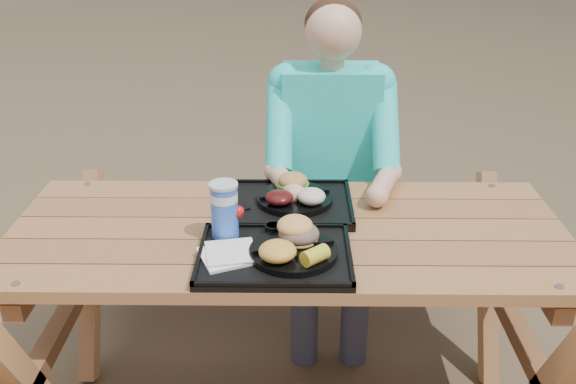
{
  "coord_description": "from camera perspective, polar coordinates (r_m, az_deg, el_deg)",
  "views": [
    {
      "loc": [
        0.02,
        -1.83,
        1.73
      ],
      "look_at": [
        0.0,
        0.0,
        0.88
      ],
      "focal_mm": 40.0,
      "sensor_mm": 36.0,
      "label": 1
    }
  ],
  "objects": [
    {
      "name": "plate_far",
      "position": [
        2.2,
        0.61,
        -0.6
      ],
      "size": [
        0.26,
        0.26,
        0.02
      ],
      "primitive_type": "cylinder",
      "color": "black",
      "rests_on": "tray_far"
    },
    {
      "name": "corn_cob",
      "position": [
        1.8,
        2.42,
        -5.65
      ],
      "size": [
        0.11,
        0.11,
        0.05
      ],
      "primitive_type": null,
      "rotation": [
        0.0,
        0.0,
        0.71
      ],
      "color": "gold",
      "rests_on": "plate_near"
    },
    {
      "name": "mac_cheese",
      "position": [
        1.81,
        -0.93,
        -5.28
      ],
      "size": [
        0.11,
        0.11,
        0.05
      ],
      "primitive_type": "ellipsoid",
      "color": "gold",
      "rests_on": "plate_near"
    },
    {
      "name": "burger",
      "position": [
        2.23,
        0.44,
        1.33
      ],
      "size": [
        0.11,
        0.11,
        0.09
      ],
      "primitive_type": null,
      "color": "#B88341",
      "rests_on": "plate_far"
    },
    {
      "name": "baked_beans",
      "position": [
        2.14,
        -0.78,
        -0.49
      ],
      "size": [
        0.1,
        0.1,
        0.04
      ],
      "primitive_type": "ellipsoid",
      "color": "#440D0D",
      "rests_on": "plate_far"
    },
    {
      "name": "plate_near",
      "position": [
        1.88,
        0.48,
        -5.34
      ],
      "size": [
        0.26,
        0.26,
        0.02
      ],
      "primitive_type": "cylinder",
      "color": "black",
      "rests_on": "tray_near"
    },
    {
      "name": "cutlery_far",
      "position": [
        2.21,
        -4.57,
        -0.8
      ],
      "size": [
        0.1,
        0.15,
        0.01
      ],
      "primitive_type": "cube",
      "rotation": [
        0.0,
        0.0,
        0.54
      ],
      "color": "black",
      "rests_on": "tray_far"
    },
    {
      "name": "sandwich",
      "position": [
        1.89,
        0.98,
        -2.8
      ],
      "size": [
        0.11,
        0.11,
        0.12
      ],
      "primitive_type": null,
      "color": "#EDA453",
      "rests_on": "plate_near"
    },
    {
      "name": "condiment_bbq",
      "position": [
        1.99,
        -1.32,
        -3.33
      ],
      "size": [
        0.05,
        0.05,
        0.03
      ],
      "primitive_type": "cylinder",
      "color": "black",
      "rests_on": "tray_near"
    },
    {
      "name": "tray_far",
      "position": [
        2.2,
        -0.18,
        -1.18
      ],
      "size": [
        0.45,
        0.35,
        0.02
      ],
      "primitive_type": "cube",
      "color": "black",
      "rests_on": "picnic_table"
    },
    {
      "name": "condiment_mustard",
      "position": [
        1.99,
        0.36,
        -3.51
      ],
      "size": [
        0.04,
        0.04,
        0.03
      ],
      "primitive_type": "cylinder",
      "color": "gold",
      "rests_on": "tray_near"
    },
    {
      "name": "potato_salad",
      "position": [
        2.14,
        2.1,
        -0.38
      ],
      "size": [
        0.09,
        0.09,
        0.05
      ],
      "primitive_type": "ellipsoid",
      "color": "beige",
      "rests_on": "plate_far"
    },
    {
      "name": "napkin_stack",
      "position": [
        1.88,
        -5.45,
        -5.56
      ],
      "size": [
        0.19,
        0.19,
        0.02
      ],
      "primitive_type": "cube",
      "rotation": [
        0.0,
        0.0,
        0.41
      ],
      "color": "white",
      "rests_on": "tray_near"
    },
    {
      "name": "diner",
      "position": [
        2.64,
        3.64,
        0.53
      ],
      "size": [
        0.48,
        0.84,
        1.28
      ],
      "primitive_type": null,
      "color": "#19B0AC",
      "rests_on": "ground"
    },
    {
      "name": "soda_cup",
      "position": [
        1.96,
        -5.66,
        -1.75
      ],
      "size": [
        0.08,
        0.08,
        0.17
      ],
      "primitive_type": "cylinder",
      "color": "blue",
      "rests_on": "tray_near"
    },
    {
      "name": "tray_near",
      "position": [
        1.9,
        -1.19,
        -5.78
      ],
      "size": [
        0.45,
        0.35,
        0.02
      ],
      "primitive_type": "cube",
      "color": "black",
      "rests_on": "picnic_table"
    },
    {
      "name": "picnic_table",
      "position": [
        2.28,
        0.0,
        -11.61
      ],
      "size": [
        1.8,
        1.49,
        0.75
      ],
      "primitive_type": null,
      "color": "#999999",
      "rests_on": "ground"
    }
  ]
}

